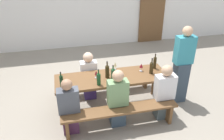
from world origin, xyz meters
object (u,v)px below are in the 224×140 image
(wine_glass_3, at_px, (115,65))
(seated_guest_far_0, at_px, (89,77))
(wine_glass_1, at_px, (108,70))
(tasting_table, at_px, (112,80))
(wine_bottle_2, at_px, (107,72))
(wine_bottle_3, at_px, (155,63))
(bench_near, at_px, (120,113))
(bench_far, at_px, (106,78))
(seated_guest_near_1, at_px, (118,99))
(wine_bottle_1, at_px, (113,75))
(wine_bottle_0, at_px, (99,79))
(wine_bottle_4, at_px, (151,68))
(wine_glass_0, at_px, (96,73))
(wine_bottle_5, at_px, (61,81))
(wine_glass_2, at_px, (141,66))
(seated_guest_near_2, at_px, (164,93))
(wooden_door, at_px, (152,12))
(standing_host, at_px, (182,67))
(seated_guest_near_0, at_px, (69,108))

(wine_glass_3, xyz_separation_m, seated_guest_far_0, (-0.53, 0.22, -0.34))
(wine_glass_1, relative_size, seated_guest_far_0, 0.15)
(tasting_table, distance_m, wine_bottle_2, 0.23)
(wine_bottle_2, distance_m, wine_bottle_3, 1.06)
(bench_near, relative_size, wine_glass_1, 12.90)
(bench_far, xyz_separation_m, seated_guest_near_1, (-0.01, -1.15, 0.19))
(wine_bottle_1, xyz_separation_m, wine_bottle_3, (0.97, 0.31, 0.00))
(wine_bottle_0, relative_size, wine_bottle_2, 0.92)
(seated_guest_near_1, bearing_deg, tasting_table, -1.23)
(bench_far, distance_m, wine_bottle_4, 1.18)
(tasting_table, xyz_separation_m, wine_bottle_4, (0.80, -0.04, 0.20))
(bench_far, xyz_separation_m, wine_bottle_4, (0.80, -0.69, 0.52))
(wine_glass_0, xyz_separation_m, wine_glass_3, (0.44, 0.25, 0.01))
(tasting_table, relative_size, wine_bottle_5, 7.28)
(wine_glass_2, xyz_separation_m, wine_glass_3, (-0.50, 0.19, -0.00))
(wine_glass_3, xyz_separation_m, seated_guest_near_2, (0.77, -0.79, -0.32))
(wooden_door, bearing_deg, wine_bottle_4, -112.02)
(wine_bottle_3, xyz_separation_m, wine_bottle_4, (-0.15, -0.19, -0.01))
(bench_near, relative_size, seated_guest_near_2, 1.86)
(wine_glass_1, bearing_deg, wine_glass_0, -164.50)
(bench_far, bearing_deg, standing_host, -25.15)
(standing_host, bearing_deg, wine_glass_3, -13.75)
(wine_bottle_5, height_order, standing_host, standing_host)
(wine_bottle_4, distance_m, wine_glass_2, 0.22)
(wine_glass_2, height_order, seated_guest_near_1, seated_guest_near_1)
(wine_glass_0, bearing_deg, bench_far, 63.61)
(tasting_table, distance_m, seated_guest_far_0, 0.65)
(tasting_table, relative_size, seated_guest_near_0, 2.05)
(wooden_door, height_order, wine_glass_2, wooden_door)
(wine_bottle_0, height_order, seated_guest_near_0, seated_guest_near_0)
(tasting_table, distance_m, seated_guest_near_1, 0.51)
(bench_far, xyz_separation_m, wine_bottle_5, (-0.97, -0.81, 0.51))
(seated_guest_near_0, bearing_deg, tasting_table, -60.62)
(seated_guest_near_0, bearing_deg, wine_bottle_4, -74.75)
(wine_bottle_5, bearing_deg, seated_guest_far_0, 48.61)
(seated_guest_near_2, bearing_deg, wine_bottle_5, 79.59)
(wine_bottle_1, bearing_deg, wine_bottle_0, -165.90)
(bench_far, distance_m, wine_bottle_3, 1.20)
(bench_far, bearing_deg, wine_glass_1, -96.52)
(tasting_table, distance_m, wine_bottle_5, 1.01)
(seated_guest_near_0, height_order, seated_guest_near_1, seated_guest_near_1)
(bench_near, height_order, wine_glass_3, wine_glass_3)
(wine_bottle_1, relative_size, seated_guest_near_0, 0.31)
(seated_guest_near_1, distance_m, seated_guest_far_0, 1.07)
(wine_bottle_4, bearing_deg, wine_glass_1, 170.88)
(wine_bottle_4, height_order, wine_glass_0, wine_bottle_4)
(bench_near, relative_size, wine_bottle_3, 6.35)
(wine_glass_0, bearing_deg, seated_guest_near_0, -137.54)
(seated_guest_near_0, bearing_deg, wine_bottle_0, -65.38)
(wine_bottle_0, xyz_separation_m, wine_bottle_3, (1.26, 0.38, 0.01))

